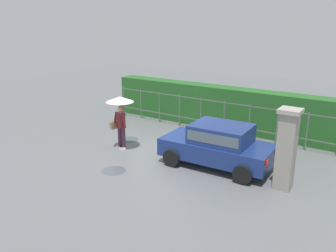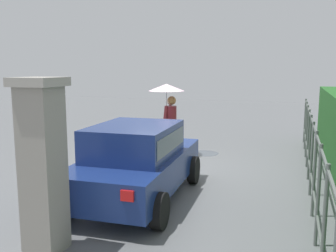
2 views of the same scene
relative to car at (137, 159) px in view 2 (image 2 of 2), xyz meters
The scene contains 7 objects.
ground_plane 2.56m from the car, behind, with size 40.00×40.00×0.00m, color slate.
car is the anchor object (origin of this frame).
pedestrian 3.90m from the car, behind, with size 1.03×1.03×2.08m.
gate_pillar 2.39m from the car, ahead, with size 0.60×0.60×2.42m.
fence_section 3.72m from the car, 120.28° to the left, with size 10.30×0.05×1.50m.
puddle_near 3.59m from the car, 139.19° to the right, with size 0.80×0.80×0.00m, color #4C545B.
puddle_far 4.35m from the car, behind, with size 0.83×0.83×0.00m, color #4C545B.
Camera 2 is at (8.86, 2.99, 2.54)m, focal length 39.87 mm.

